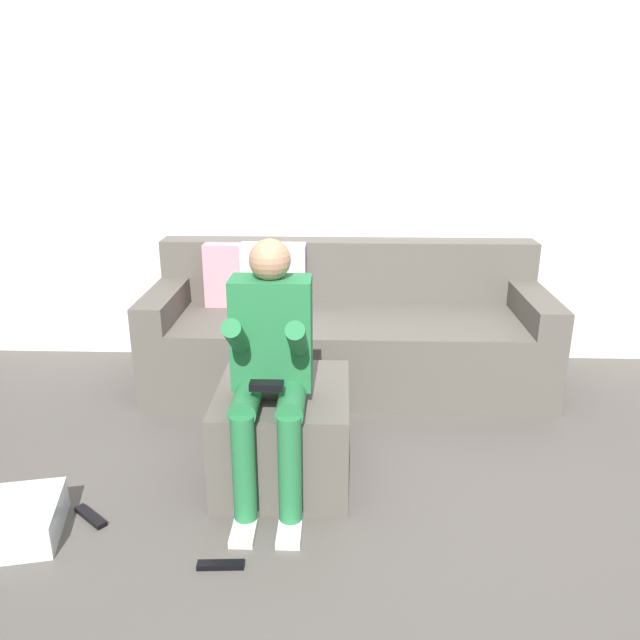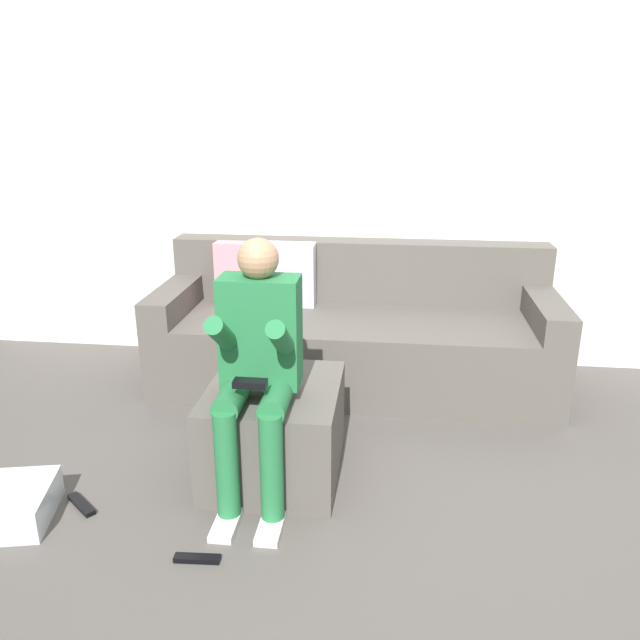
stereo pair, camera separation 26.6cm
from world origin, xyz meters
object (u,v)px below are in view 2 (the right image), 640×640
at_px(person_seated, 257,359).
at_px(remote_near_ottoman, 197,559).
at_px(ottoman, 275,430).
at_px(remote_by_storage_bin, 81,504).
at_px(storage_bin, 5,505).
at_px(couch_sectional, 352,332).

bearing_deg(person_seated, remote_near_ottoman, -107.60).
xyz_separation_m(ottoman, person_seated, (-0.03, -0.17, 0.44)).
bearing_deg(remote_by_storage_bin, storage_bin, -115.63).
distance_m(ottoman, remote_by_storage_bin, 0.93).
bearing_deg(remote_by_storage_bin, remote_near_ottoman, 15.16).
distance_m(ottoman, person_seated, 0.47).
distance_m(person_seated, remote_near_ottoman, 0.84).
bearing_deg(remote_near_ottoman, ottoman, 70.72).
height_order(ottoman, remote_by_storage_bin, ottoman).
bearing_deg(person_seated, ottoman, 78.70).
distance_m(couch_sectional, remote_near_ottoman, 1.91).
distance_m(person_seated, storage_bin, 1.26).
height_order(storage_bin, remote_by_storage_bin, storage_bin).
xyz_separation_m(person_seated, remote_by_storage_bin, (-0.78, -0.21, -0.66)).
distance_m(storage_bin, remote_by_storage_bin, 0.31).
relative_size(ottoman, remote_by_storage_bin, 3.45).
height_order(remote_near_ottoman, remote_by_storage_bin, same).
relative_size(couch_sectional, ottoman, 3.59).
distance_m(ottoman, remote_near_ottoman, 0.73).
xyz_separation_m(couch_sectional, ottoman, (-0.29, -1.15, -0.10)).
height_order(person_seated, remote_near_ottoman, person_seated).
bearing_deg(person_seated, remote_by_storage_bin, -164.90).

